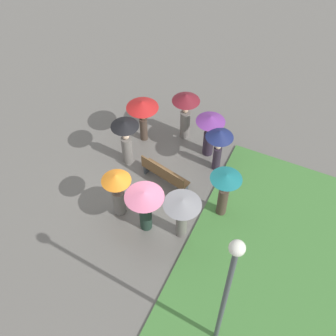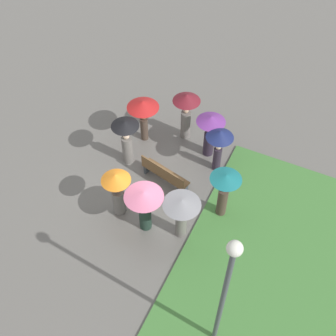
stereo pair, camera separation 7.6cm
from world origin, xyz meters
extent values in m
plane|color=#66635E|center=(0.00, 0.00, 0.00)|extent=(90.00, 90.00, 0.00)
cube|color=brown|center=(-0.18, -0.71, 0.42)|extent=(1.83, 0.81, 0.05)
cube|color=brown|center=(-0.14, -0.54, 0.68)|extent=(1.74, 0.45, 0.45)
cube|color=#383D42|center=(-0.95, -0.54, 0.20)|extent=(0.16, 0.39, 0.40)
cube|color=#383D42|center=(0.58, -0.89, 0.20)|extent=(0.16, 0.39, 0.40)
cylinder|color=#474C51|center=(-3.64, 3.47, 2.23)|extent=(0.12, 0.12, 4.46)
sphere|color=white|center=(-3.64, 3.47, 4.62)|extent=(0.32, 0.32, 0.32)
cylinder|color=slate|center=(0.14, -3.06, 0.58)|extent=(0.38, 0.38, 1.17)
sphere|color=tan|center=(0.14, -3.06, 1.26)|extent=(0.19, 0.19, 0.19)
cylinder|color=#4C4C4F|center=(0.14, -3.06, 1.53)|extent=(0.02, 0.02, 0.35)
cone|color=maroon|center=(0.14, -3.06, 1.85)|extent=(0.99, 0.99, 0.28)
cylinder|color=#2D2333|center=(-0.97, -2.60, 0.50)|extent=(0.50, 0.50, 0.99)
sphere|color=brown|center=(-0.97, -2.60, 1.10)|extent=(0.22, 0.22, 0.22)
cylinder|color=#4C4C4F|center=(-0.97, -2.60, 1.38)|extent=(0.02, 0.02, 0.35)
cone|color=#703389|center=(-0.97, -2.60, 1.67)|extent=(1.01, 1.01, 0.23)
cylinder|color=#2D2333|center=(-1.51, -2.06, 0.49)|extent=(0.40, 0.40, 0.99)
sphere|color=beige|center=(-1.51, -2.06, 1.08)|extent=(0.20, 0.20, 0.20)
cylinder|color=#4C4C4F|center=(-1.51, -2.06, 1.36)|extent=(0.02, 0.02, 0.35)
cone|color=navy|center=(-1.51, -2.06, 1.67)|extent=(0.93, 0.93, 0.28)
cylinder|color=#47382D|center=(-2.36, -0.31, 0.59)|extent=(0.39, 0.39, 1.19)
sphere|color=tan|center=(-2.36, -0.31, 1.29)|extent=(0.21, 0.21, 0.21)
cylinder|color=#4C4C4F|center=(-2.36, -0.31, 1.57)|extent=(0.02, 0.02, 0.35)
cone|color=#197075|center=(-2.36, -0.31, 1.83)|extent=(0.96, 0.96, 0.18)
cylinder|color=slate|center=(-1.51, 0.94, 0.48)|extent=(0.37, 0.37, 0.96)
sphere|color=#997051|center=(-1.51, 0.94, 1.07)|extent=(0.22, 0.22, 0.22)
cylinder|color=#4C4C4F|center=(-1.51, 0.94, 1.35)|extent=(0.02, 0.02, 0.35)
cone|color=gray|center=(-1.51, 0.94, 1.64)|extent=(1.13, 1.13, 0.22)
cylinder|color=slate|center=(1.45, -1.02, 0.56)|extent=(0.53, 0.53, 1.13)
sphere|color=beige|center=(1.45, -1.02, 1.24)|extent=(0.23, 0.23, 0.23)
cylinder|color=#4C4C4F|center=(1.45, -1.02, 1.53)|extent=(0.02, 0.02, 0.35)
cone|color=black|center=(1.45, -1.02, 1.81)|extent=(0.95, 0.95, 0.21)
cylinder|color=#1E3328|center=(-0.41, 1.18, 0.50)|extent=(0.46, 0.46, 0.99)
sphere|color=beige|center=(-0.41, 1.18, 1.10)|extent=(0.21, 0.21, 0.21)
cylinder|color=#4C4C4F|center=(-0.41, 1.18, 1.38)|extent=(0.02, 0.02, 0.35)
cone|color=pink|center=(-0.41, 1.18, 1.65)|extent=(1.18, 1.18, 0.21)
cylinder|color=slate|center=(0.62, 1.01, 0.50)|extent=(0.51, 0.51, 1.00)
sphere|color=#997051|center=(0.62, 1.01, 1.11)|extent=(0.22, 0.22, 0.22)
cylinder|color=#4C4C4F|center=(0.62, 1.01, 1.40)|extent=(0.02, 0.02, 0.35)
cone|color=orange|center=(0.62, 1.01, 1.69)|extent=(0.91, 0.91, 0.24)
cylinder|color=#47382D|center=(1.46, -2.27, 0.49)|extent=(0.39, 0.39, 0.97)
sphere|color=brown|center=(1.46, -2.27, 1.08)|extent=(0.20, 0.20, 0.20)
cylinder|color=#4C4C4F|center=(1.46, -2.27, 1.35)|extent=(0.02, 0.02, 0.35)
cone|color=red|center=(1.46, -2.27, 1.67)|extent=(1.15, 1.15, 0.28)
camera|label=1|loc=(-4.15, 7.49, 11.31)|focal=45.00mm
camera|label=2|loc=(-4.22, 7.46, 11.31)|focal=45.00mm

